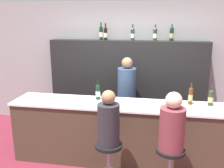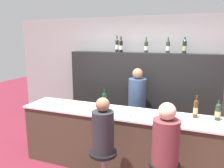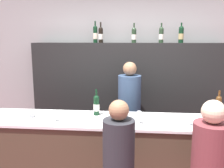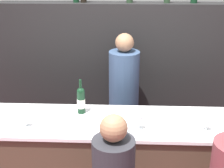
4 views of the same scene
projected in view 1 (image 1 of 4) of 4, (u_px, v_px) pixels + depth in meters
wall_back at (128, 66)px, 5.24m from camera, size 6.40×0.05×2.60m
bar_counter at (117, 133)px, 3.99m from camera, size 3.34×0.64×0.99m
back_bar_cabinet at (127, 86)px, 5.13m from camera, size 3.13×0.28×1.84m
wine_bottle_counter_0 at (98, 92)px, 4.02m from camera, size 0.07×0.07×0.32m
wine_bottle_counter_1 at (191, 96)px, 3.78m from camera, size 0.07×0.07×0.33m
wine_bottle_counter_2 at (211, 98)px, 3.74m from camera, size 0.08×0.08×0.30m
wine_bottle_backbar_0 at (101, 33)px, 4.94m from camera, size 0.07×0.07×0.35m
wine_bottle_backbar_1 at (106, 33)px, 4.93m from camera, size 0.07×0.07×0.33m
wine_bottle_backbar_2 at (133, 34)px, 4.84m from camera, size 0.08×0.08×0.31m
wine_bottle_backbar_3 at (155, 34)px, 4.77m from camera, size 0.08×0.08×0.31m
wine_bottle_backbar_4 at (172, 34)px, 4.72m from camera, size 0.08×0.08×0.31m
wine_glass_0 at (66, 98)px, 3.84m from camera, size 0.07×0.07×0.13m
wine_glass_1 at (128, 100)px, 3.68m from camera, size 0.07×0.07×0.15m
wine_glass_2 at (166, 103)px, 3.59m from camera, size 0.07×0.07×0.13m
metal_bowl at (45, 98)px, 4.02m from camera, size 0.23×0.23×0.05m
tasting_menu at (103, 105)px, 3.77m from camera, size 0.21×0.30×0.00m
bar_stool_left at (109, 154)px, 3.33m from camera, size 0.37×0.37×0.66m
guest_seated_left at (109, 121)px, 3.21m from camera, size 0.29×0.29×0.74m
bar_stool_right at (170, 159)px, 3.20m from camera, size 0.37×0.37×0.66m
guest_seated_right at (172, 125)px, 3.08m from camera, size 0.32×0.32×0.76m
bartender at (126, 102)px, 4.74m from camera, size 0.34×0.34×1.58m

